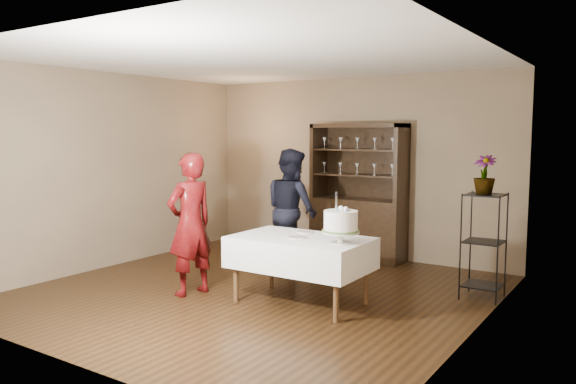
% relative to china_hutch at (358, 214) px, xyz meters
% --- Properties ---
extents(floor, '(5.00, 5.00, 0.00)m').
position_rel_china_hutch_xyz_m(floor, '(-0.20, -2.25, -0.66)').
color(floor, black).
rests_on(floor, ground).
extents(ceiling, '(5.00, 5.00, 0.00)m').
position_rel_china_hutch_xyz_m(ceiling, '(-0.20, -2.25, 2.04)').
color(ceiling, silver).
rests_on(ceiling, back_wall).
extents(back_wall, '(5.00, 0.02, 2.70)m').
position_rel_china_hutch_xyz_m(back_wall, '(-0.20, 0.25, 0.69)').
color(back_wall, brown).
rests_on(back_wall, floor).
extents(wall_left, '(0.02, 5.00, 2.70)m').
position_rel_china_hutch_xyz_m(wall_left, '(-2.70, -2.25, 0.69)').
color(wall_left, brown).
rests_on(wall_left, floor).
extents(wall_right, '(0.02, 5.00, 2.70)m').
position_rel_china_hutch_xyz_m(wall_right, '(2.30, -2.25, 0.69)').
color(wall_right, brown).
rests_on(wall_right, floor).
extents(china_hutch, '(1.40, 0.48, 2.00)m').
position_rel_china_hutch_xyz_m(china_hutch, '(0.00, 0.00, 0.00)').
color(china_hutch, black).
rests_on(china_hutch, floor).
extents(plant_etagere, '(0.42, 0.42, 1.20)m').
position_rel_china_hutch_xyz_m(plant_etagere, '(2.08, -1.05, -0.01)').
color(plant_etagere, black).
rests_on(plant_etagere, floor).
extents(cake_table, '(1.48, 0.92, 0.74)m').
position_rel_china_hutch_xyz_m(cake_table, '(0.46, -2.35, -0.10)').
color(cake_table, silver).
rests_on(cake_table, floor).
extents(woman, '(0.51, 0.67, 1.65)m').
position_rel_china_hutch_xyz_m(woman, '(-0.79, -2.74, 0.16)').
color(woman, '#3D050C').
rests_on(woman, floor).
extents(man, '(1.00, 0.93, 1.66)m').
position_rel_china_hutch_xyz_m(man, '(-0.45, -1.12, 0.17)').
color(man, black).
rests_on(man, floor).
extents(cake, '(0.42, 0.42, 0.54)m').
position_rel_china_hutch_xyz_m(cake, '(0.99, -2.41, 0.29)').
color(cake, silver).
rests_on(cake, cake_table).
extents(plate_near, '(0.23, 0.23, 0.01)m').
position_rel_china_hutch_xyz_m(plate_near, '(0.46, -2.41, 0.08)').
color(plate_near, silver).
rests_on(plate_near, cake_table).
extents(plate_far, '(0.21, 0.21, 0.01)m').
position_rel_china_hutch_xyz_m(plate_far, '(0.36, -2.08, 0.08)').
color(plate_far, silver).
rests_on(plate_far, cake_table).
extents(potted_plant, '(0.25, 0.25, 0.44)m').
position_rel_china_hutch_xyz_m(potted_plant, '(2.07, -1.07, 0.74)').
color(potted_plant, '#4F7437').
rests_on(potted_plant, plant_etagere).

